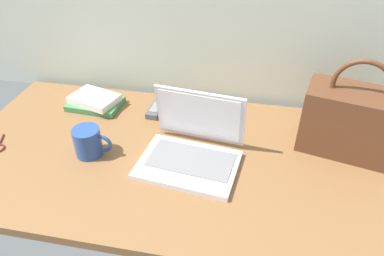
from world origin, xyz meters
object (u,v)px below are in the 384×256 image
object	(u,v)px
remote_control_near	(158,106)
book_stack	(95,102)
coffee_mug	(89,142)
laptop	(192,148)
handbag	(351,120)

from	to	relation	value
remote_control_near	book_stack	world-z (taller)	book_stack
coffee_mug	remote_control_near	bearing A→B (deg)	64.50
remote_control_near	book_stack	bearing A→B (deg)	-173.32
laptop	book_stack	xyz separation A→B (m)	(-0.44, 0.24, -0.02)
remote_control_near	book_stack	size ratio (longest dim) A/B	0.77
coffee_mug	remote_control_near	size ratio (longest dim) A/B	0.79
laptop	handbag	world-z (taller)	handbag
remote_control_near	book_stack	distance (m)	0.25
laptop	book_stack	size ratio (longest dim) A/B	1.58
coffee_mug	book_stack	bearing A→B (deg)	110.25
coffee_mug	handbag	xyz separation A→B (m)	(0.83, 0.19, 0.07)
remote_control_near	handbag	distance (m)	0.70
coffee_mug	laptop	bearing A→B (deg)	6.72
laptop	coffee_mug	xyz separation A→B (m)	(-0.34, -0.04, 0.00)
laptop	remote_control_near	xyz separation A→B (m)	(-0.19, 0.27, -0.03)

